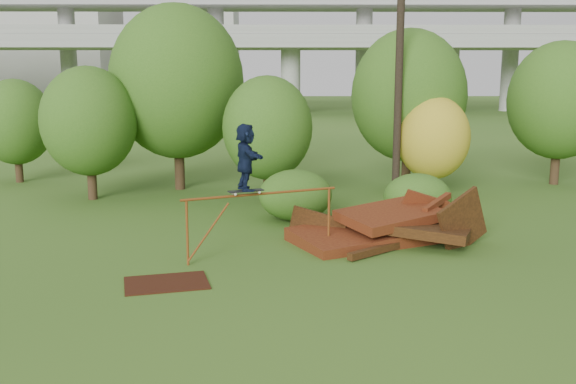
{
  "coord_description": "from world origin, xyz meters",
  "views": [
    {
      "loc": [
        -0.94,
        -13.94,
        4.55
      ],
      "look_at": [
        -0.8,
        2.0,
        1.6
      ],
      "focal_mm": 40.0,
      "sensor_mm": 36.0,
      "label": 1
    }
  ],
  "objects_px": {
    "scrap_pile": "(384,229)",
    "flat_plate": "(166,283)",
    "skater": "(246,157)",
    "utility_pole": "(400,45)"
  },
  "relations": [
    {
      "from": "skater",
      "to": "flat_plate",
      "type": "relative_size",
      "value": 0.91
    },
    {
      "from": "skater",
      "to": "utility_pole",
      "type": "bearing_deg",
      "value": -51.78
    },
    {
      "from": "scrap_pile",
      "to": "skater",
      "type": "relative_size",
      "value": 3.39
    },
    {
      "from": "skater",
      "to": "flat_plate",
      "type": "distance_m",
      "value": 3.63
    },
    {
      "from": "skater",
      "to": "utility_pole",
      "type": "relative_size",
      "value": 0.15
    },
    {
      "from": "scrap_pile",
      "to": "flat_plate",
      "type": "height_order",
      "value": "scrap_pile"
    },
    {
      "from": "flat_plate",
      "to": "scrap_pile",
      "type": "bearing_deg",
      "value": 33.34
    },
    {
      "from": "flat_plate",
      "to": "utility_pole",
      "type": "distance_m",
      "value": 13.11
    },
    {
      "from": "scrap_pile",
      "to": "flat_plate",
      "type": "bearing_deg",
      "value": -146.66
    },
    {
      "from": "scrap_pile",
      "to": "skater",
      "type": "bearing_deg",
      "value": -157.62
    }
  ]
}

